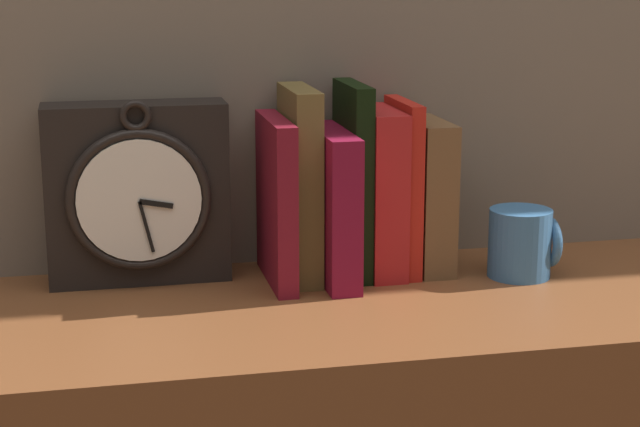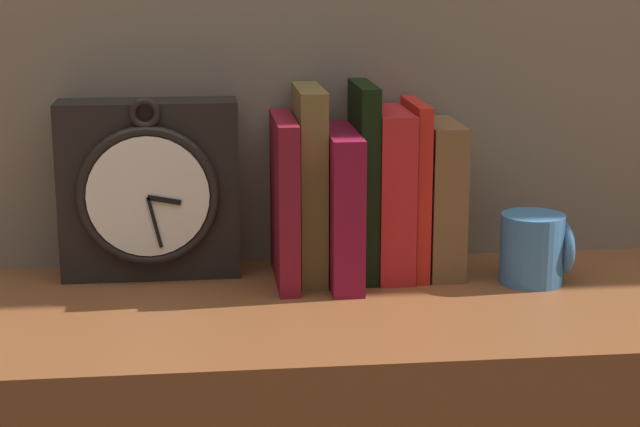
{
  "view_description": "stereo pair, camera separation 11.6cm",
  "coord_description": "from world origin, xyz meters",
  "px_view_note": "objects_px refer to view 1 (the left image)",
  "views": [
    {
      "loc": [
        -0.24,
        -1.1,
        1.28
      ],
      "look_at": [
        0.0,
        0.0,
        1.0
      ],
      "focal_mm": 60.0,
      "sensor_mm": 36.0,
      "label": 1
    },
    {
      "loc": [
        -0.13,
        -1.12,
        1.28
      ],
      "look_at": [
        0.0,
        0.0,
        1.0
      ],
      "focal_mm": 60.0,
      "sensor_mm": 36.0,
      "label": 2
    }
  ],
  "objects_px": {
    "clock": "(137,193)",
    "book_slot1_brown": "(297,184)",
    "book_slot3_black": "(353,180)",
    "book_slot2_maroon": "(332,205)",
    "book_slot6_brown": "(427,195)",
    "mug": "(522,243)",
    "book_slot4_red": "(379,192)",
    "book_slot5_red": "(403,186)",
    "book_slot0_maroon": "(276,201)"
  },
  "relations": [
    {
      "from": "mug",
      "to": "book_slot1_brown",
      "type": "bearing_deg",
      "value": 167.81
    },
    {
      "from": "book_slot2_maroon",
      "to": "book_slot6_brown",
      "type": "relative_size",
      "value": 0.98
    },
    {
      "from": "clock",
      "to": "mug",
      "type": "distance_m",
      "value": 0.46
    },
    {
      "from": "book_slot5_red",
      "to": "mug",
      "type": "bearing_deg",
      "value": -24.47
    },
    {
      "from": "book_slot0_maroon",
      "to": "book_slot1_brown",
      "type": "height_order",
      "value": "book_slot1_brown"
    },
    {
      "from": "book_slot3_black",
      "to": "book_slot6_brown",
      "type": "relative_size",
      "value": 1.26
    },
    {
      "from": "book_slot6_brown",
      "to": "mug",
      "type": "height_order",
      "value": "book_slot6_brown"
    },
    {
      "from": "book_slot3_black",
      "to": "book_slot5_red",
      "type": "distance_m",
      "value": 0.06
    },
    {
      "from": "book_slot0_maroon",
      "to": "book_slot5_red",
      "type": "height_order",
      "value": "book_slot5_red"
    },
    {
      "from": "clock",
      "to": "book_slot5_red",
      "type": "relative_size",
      "value": 1.06
    },
    {
      "from": "book_slot5_red",
      "to": "book_slot6_brown",
      "type": "xyz_separation_m",
      "value": [
        0.03,
        0.0,
        -0.01
      ]
    },
    {
      "from": "clock",
      "to": "book_slot5_red",
      "type": "distance_m",
      "value": 0.32
    },
    {
      "from": "book_slot0_maroon",
      "to": "mug",
      "type": "distance_m",
      "value": 0.3
    },
    {
      "from": "clock",
      "to": "book_slot1_brown",
      "type": "xyz_separation_m",
      "value": [
        0.19,
        -0.02,
        0.01
      ]
    },
    {
      "from": "book_slot1_brown",
      "to": "book_slot6_brown",
      "type": "relative_size",
      "value": 1.24
    },
    {
      "from": "book_slot4_red",
      "to": "book_slot5_red",
      "type": "distance_m",
      "value": 0.03
    },
    {
      "from": "book_slot0_maroon",
      "to": "mug",
      "type": "bearing_deg",
      "value": -8.68
    },
    {
      "from": "book_slot5_red",
      "to": "mug",
      "type": "distance_m",
      "value": 0.16
    },
    {
      "from": "book_slot2_maroon",
      "to": "book_slot4_red",
      "type": "bearing_deg",
      "value": 16.05
    },
    {
      "from": "clock",
      "to": "book_slot6_brown",
      "type": "bearing_deg",
      "value": -3.36
    },
    {
      "from": "book_slot0_maroon",
      "to": "book_slot1_brown",
      "type": "relative_size",
      "value": 0.86
    },
    {
      "from": "book_slot3_black",
      "to": "book_slot4_red",
      "type": "bearing_deg",
      "value": -2.87
    },
    {
      "from": "book_slot4_red",
      "to": "book_slot6_brown",
      "type": "bearing_deg",
      "value": 2.57
    },
    {
      "from": "book_slot2_maroon",
      "to": "book_slot6_brown",
      "type": "height_order",
      "value": "book_slot6_brown"
    },
    {
      "from": "clock",
      "to": "mug",
      "type": "bearing_deg",
      "value": -10.25
    },
    {
      "from": "clock",
      "to": "mug",
      "type": "xyz_separation_m",
      "value": [
        0.45,
        -0.08,
        -0.06
      ]
    },
    {
      "from": "mug",
      "to": "clock",
      "type": "bearing_deg",
      "value": 169.75
    },
    {
      "from": "book_slot5_red",
      "to": "mug",
      "type": "height_order",
      "value": "book_slot5_red"
    },
    {
      "from": "book_slot1_brown",
      "to": "book_slot4_red",
      "type": "bearing_deg",
      "value": 0.6
    },
    {
      "from": "book_slot3_black",
      "to": "book_slot1_brown",
      "type": "bearing_deg",
      "value": -177.75
    },
    {
      "from": "book_slot2_maroon",
      "to": "book_slot5_red",
      "type": "relative_size",
      "value": 0.86
    },
    {
      "from": "book_slot4_red",
      "to": "book_slot1_brown",
      "type": "bearing_deg",
      "value": -179.4
    },
    {
      "from": "book_slot6_brown",
      "to": "book_slot1_brown",
      "type": "bearing_deg",
      "value": -178.65
    },
    {
      "from": "clock",
      "to": "book_slot3_black",
      "type": "bearing_deg",
      "value": -4.87
    },
    {
      "from": "book_slot0_maroon",
      "to": "book_slot6_brown",
      "type": "distance_m",
      "value": 0.19
    },
    {
      "from": "book_slot6_brown",
      "to": "mug",
      "type": "distance_m",
      "value": 0.13
    },
    {
      "from": "book_slot4_red",
      "to": "book_slot5_red",
      "type": "xyz_separation_m",
      "value": [
        0.03,
        0.0,
        0.0
      ]
    },
    {
      "from": "book_slot2_maroon",
      "to": "book_slot0_maroon",
      "type": "bearing_deg",
      "value": 176.23
    },
    {
      "from": "book_slot3_black",
      "to": "mug",
      "type": "xyz_separation_m",
      "value": [
        0.2,
        -0.06,
        -0.07
      ]
    },
    {
      "from": "book_slot2_maroon",
      "to": "book_slot5_red",
      "type": "xyz_separation_m",
      "value": [
        0.09,
        0.02,
        0.01
      ]
    },
    {
      "from": "book_slot6_brown",
      "to": "mug",
      "type": "xyz_separation_m",
      "value": [
        0.1,
        -0.06,
        -0.05
      ]
    },
    {
      "from": "book_slot1_brown",
      "to": "book_slot5_red",
      "type": "bearing_deg",
      "value": 1.45
    },
    {
      "from": "book_slot1_brown",
      "to": "book_slot3_black",
      "type": "relative_size",
      "value": 0.99
    },
    {
      "from": "book_slot3_black",
      "to": "book_slot6_brown",
      "type": "xyz_separation_m",
      "value": [
        0.09,
        0.0,
        -0.02
      ]
    },
    {
      "from": "book_slot5_red",
      "to": "book_slot3_black",
      "type": "bearing_deg",
      "value": -179.41
    },
    {
      "from": "clock",
      "to": "book_slot1_brown",
      "type": "height_order",
      "value": "book_slot1_brown"
    },
    {
      "from": "clock",
      "to": "book_slot2_maroon",
      "type": "height_order",
      "value": "clock"
    },
    {
      "from": "book_slot0_maroon",
      "to": "book_slot6_brown",
      "type": "relative_size",
      "value": 1.06
    },
    {
      "from": "book_slot6_brown",
      "to": "mug",
      "type": "bearing_deg",
      "value": -31.09
    },
    {
      "from": "book_slot4_red",
      "to": "book_slot6_brown",
      "type": "distance_m",
      "value": 0.06
    }
  ]
}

